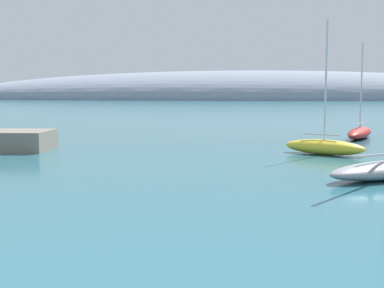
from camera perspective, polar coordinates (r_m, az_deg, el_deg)
distant_ridge at (r=250.35m, az=6.02°, el=5.04°), size 308.31×65.06×28.18m
sailboat_red_near_shore at (r=50.39m, az=18.45°, el=1.25°), size 4.66×8.38×8.96m
sailboat_yellow_end_of_line at (r=36.88m, az=14.72°, el=-0.23°), size 5.92×4.52×9.44m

